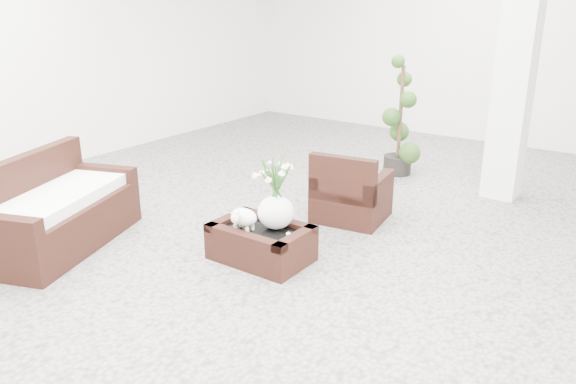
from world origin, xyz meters
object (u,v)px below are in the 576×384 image
Objects in this scene: armchair at (352,185)px; topiary at (400,117)px; coffee_table at (261,244)px; loveseat at (58,203)px.

topiary is (-0.32, 1.87, 0.41)m from armchair.
topiary is at bearing 92.55° from coffee_table.
coffee_table is at bearing -84.02° from loveseat.
coffee_table is 2.05m from loveseat.
coffee_table is at bearing -87.45° from topiary.
coffee_table is 3.35m from topiary.
armchair is at bearing 83.14° from coffee_table.
coffee_table is 1.45m from armchair.
armchair is 1.94m from topiary.
armchair is 0.47× the size of loveseat.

